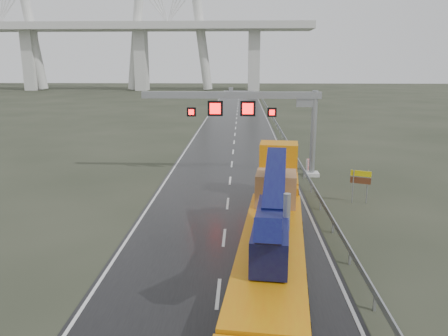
{
  "coord_description": "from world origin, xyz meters",
  "views": [
    {
      "loc": [
        0.91,
        -18.37,
        9.3
      ],
      "look_at": [
        -0.13,
        7.13,
        3.2
      ],
      "focal_mm": 35.0,
      "sensor_mm": 36.0,
      "label": 1
    }
  ],
  "objects_px": {
    "exit_sign_pair": "(361,180)",
    "striped_barrier": "(310,165)",
    "heavy_haul_truck": "(275,202)",
    "sign_gantry": "(256,110)"
  },
  "relations": [
    {
      "from": "heavy_haul_truck",
      "to": "exit_sign_pair",
      "type": "relative_size",
      "value": 8.67
    },
    {
      "from": "heavy_haul_truck",
      "to": "exit_sign_pair",
      "type": "xyz_separation_m",
      "value": [
        6.19,
        5.62,
        -0.19
      ]
    },
    {
      "from": "heavy_haul_truck",
      "to": "striped_barrier",
      "type": "xyz_separation_m",
      "value": [
        4.25,
        15.07,
        -1.31
      ]
    },
    {
      "from": "exit_sign_pair",
      "to": "striped_barrier",
      "type": "distance_m",
      "value": 9.71
    },
    {
      "from": "striped_barrier",
      "to": "exit_sign_pair",
      "type": "bearing_deg",
      "value": -94.28
    },
    {
      "from": "heavy_haul_truck",
      "to": "striped_barrier",
      "type": "distance_m",
      "value": 15.71
    },
    {
      "from": "exit_sign_pair",
      "to": "heavy_haul_truck",
      "type": "bearing_deg",
      "value": -116.54
    },
    {
      "from": "exit_sign_pair",
      "to": "striped_barrier",
      "type": "relative_size",
      "value": 2.28
    },
    {
      "from": "sign_gantry",
      "to": "heavy_haul_truck",
      "type": "bearing_deg",
      "value": -86.92
    },
    {
      "from": "sign_gantry",
      "to": "heavy_haul_truck",
      "type": "relative_size",
      "value": 0.74
    }
  ]
}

